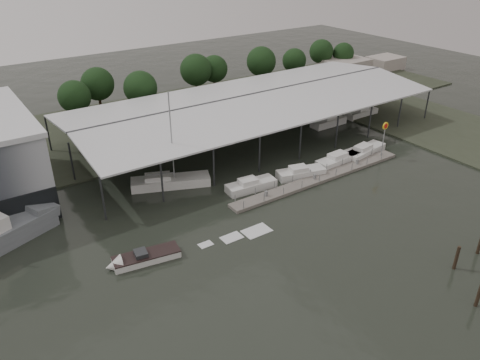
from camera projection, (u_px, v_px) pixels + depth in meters
ground at (279, 256)px, 47.34m from camera, size 200.00×200.00×0.00m
land_strip_far at (121, 129)px, 77.98m from camera, size 140.00×30.00×0.30m
land_strip_east at (454, 131)px, 77.16m from camera, size 20.00×60.00×0.30m
covered_boat_shed at (253, 98)px, 73.48m from camera, size 58.24×24.00×6.96m
floating_dock at (320, 178)px, 62.07m from camera, size 28.00×2.00×1.40m
shell_fuel_sign at (384, 133)px, 66.36m from camera, size 1.10×0.18×5.55m
distant_commercial_buildings at (357, 66)px, 108.72m from camera, size 22.00×8.00×4.00m
white_sailboat at (169, 182)px, 60.26m from camera, size 10.29×6.27×12.71m
speedboat_underway at (140, 259)px, 46.29m from camera, size 18.24×4.89×2.00m
moored_cruiser_0 at (251, 185)px, 59.45m from camera, size 6.75×2.79×1.70m
moored_cruiser_1 at (301, 173)px, 62.61m from camera, size 6.89×3.77×1.70m
moored_cruiser_2 at (339, 159)px, 66.40m from camera, size 7.96×2.60×1.70m
moored_cruiser_3 at (365, 151)px, 68.88m from camera, size 7.89×3.30×1.70m
horizon_tree_line at (217, 70)px, 91.15m from camera, size 66.54×12.05×9.05m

